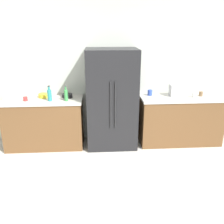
% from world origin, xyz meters
% --- Properties ---
extents(ground_plane, '(10.71, 10.71, 0.00)m').
position_xyz_m(ground_plane, '(0.00, 0.00, 0.00)').
color(ground_plane, beige).
extents(kitchen_back_panel, '(5.36, 0.10, 2.98)m').
position_xyz_m(kitchen_back_panel, '(0.00, 1.96, 1.49)').
color(kitchen_back_panel, silver).
rests_on(kitchen_back_panel, ground_plane).
extents(counter_left, '(1.44, 0.62, 0.93)m').
position_xyz_m(counter_left, '(-1.15, 1.60, 0.47)').
color(counter_left, brown).
rests_on(counter_left, ground_plane).
extents(counter_right, '(1.57, 0.62, 0.93)m').
position_xyz_m(counter_right, '(1.44, 1.60, 0.47)').
color(counter_right, brown).
rests_on(counter_right, ground_plane).
extents(refrigerator, '(0.91, 0.67, 1.82)m').
position_xyz_m(refrigerator, '(0.11, 1.57, 0.91)').
color(refrigerator, black).
rests_on(refrigerator, ground_plane).
extents(toaster, '(0.27, 0.17, 0.22)m').
position_xyz_m(toaster, '(1.35, 1.66, 1.04)').
color(toaster, silver).
rests_on(toaster, counter_right).
extents(bottle_a, '(0.06, 0.06, 0.27)m').
position_xyz_m(bottle_a, '(-0.70, 1.48, 1.03)').
color(bottle_a, green).
rests_on(bottle_a, counter_left).
extents(bottle_b, '(0.07, 0.07, 0.27)m').
position_xyz_m(bottle_b, '(-0.99, 1.50, 1.04)').
color(bottle_b, teal).
rests_on(bottle_b, counter_left).
extents(cup_a, '(0.07, 0.07, 0.07)m').
position_xyz_m(cup_a, '(-1.42, 1.53, 0.96)').
color(cup_a, red).
rests_on(cup_a, counter_left).
extents(cup_b, '(0.09, 0.09, 0.11)m').
position_xyz_m(cup_b, '(0.85, 1.73, 0.98)').
color(cup_b, blue).
rests_on(cup_b, counter_right).
extents(cup_c, '(0.07, 0.07, 0.09)m').
position_xyz_m(cup_c, '(1.80, 1.62, 0.97)').
color(cup_c, brown).
rests_on(cup_c, counter_right).
extents(cup_d, '(0.07, 0.07, 0.10)m').
position_xyz_m(cup_d, '(1.63, 1.53, 0.98)').
color(cup_d, white).
rests_on(cup_d, counter_right).
extents(bowl_a, '(0.19, 0.19, 0.07)m').
position_xyz_m(bowl_a, '(-0.71, 1.69, 0.96)').
color(bowl_a, black).
rests_on(bowl_a, counter_left).
extents(bowl_b, '(0.19, 0.19, 0.07)m').
position_xyz_m(bowl_b, '(-1.14, 1.73, 0.96)').
color(bowl_b, yellow).
rests_on(bowl_b, counter_left).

